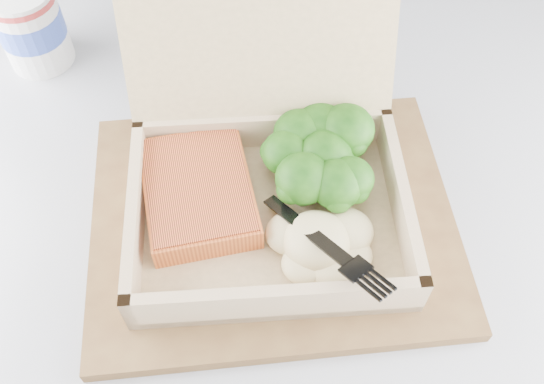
# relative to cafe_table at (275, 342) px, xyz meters

# --- Properties ---
(floor) EXTENTS (4.00, 4.00, 0.00)m
(floor) POSITION_rel_cafe_table_xyz_m (-0.71, 0.50, -0.55)
(floor) COLOR #98979D
(floor) RESTS_ON ground
(cafe_table) EXTENTS (0.92, 0.92, 0.75)m
(cafe_table) POSITION_rel_cafe_table_xyz_m (0.00, 0.00, 0.00)
(cafe_table) COLOR black
(cafe_table) RESTS_ON floor
(serving_tray) EXTENTS (0.39, 0.34, 0.01)m
(serving_tray) POSITION_rel_cafe_table_xyz_m (-0.01, 0.04, 0.20)
(serving_tray) COLOR brown
(serving_tray) RESTS_ON cafe_table
(takeout_container) EXTENTS (0.30, 0.31, 0.22)m
(takeout_container) POSITION_rel_cafe_table_xyz_m (-0.02, 0.08, 0.26)
(takeout_container) COLOR tan
(takeout_container) RESTS_ON serving_tray
(salmon_fillet) EXTENTS (0.13, 0.15, 0.03)m
(salmon_fillet) POSITION_rel_cafe_table_xyz_m (-0.08, 0.04, 0.23)
(salmon_fillet) COLOR #CF6628
(salmon_fillet) RESTS_ON takeout_container
(broccoli_pile) EXTENTS (0.12, 0.12, 0.04)m
(broccoli_pile) POSITION_rel_cafe_table_xyz_m (0.03, 0.09, 0.24)
(broccoli_pile) COLOR #317018
(broccoli_pile) RESTS_ON takeout_container
(mashed_potatoes) EXTENTS (0.09, 0.08, 0.03)m
(mashed_potatoes) POSITION_rel_cafe_table_xyz_m (0.03, 0.01, 0.23)
(mashed_potatoes) COLOR beige
(mashed_potatoes) RESTS_ON takeout_container
(plastic_fork) EXTENTS (0.12, 0.12, 0.04)m
(plastic_fork) POSITION_rel_cafe_table_xyz_m (0.01, 0.02, 0.25)
(plastic_fork) COLOR black
(plastic_fork) RESTS_ON mashed_potatoes
(paper_cup) EXTENTS (0.07, 0.07, 0.09)m
(paper_cup) POSITION_rel_cafe_table_xyz_m (-0.30, 0.23, 0.24)
(paper_cup) COLOR silver
(paper_cup) RESTS_ON cafe_table
(receipt) EXTENTS (0.12, 0.16, 0.00)m
(receipt) POSITION_rel_cafe_table_xyz_m (0.01, 0.25, 0.19)
(receipt) COLOR silver
(receipt) RESTS_ON cafe_table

